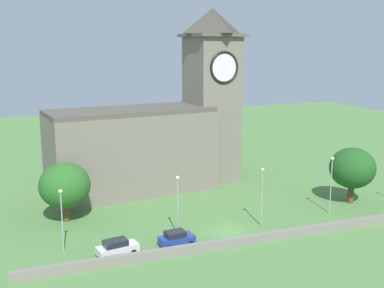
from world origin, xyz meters
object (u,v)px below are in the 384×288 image
at_px(car_white, 117,248).
at_px(streetlamp_east_mid, 331,177).
at_px(streetlamp_west_end, 62,211).
at_px(streetlamp_west_mid, 178,197).
at_px(tree_by_tower, 352,168).
at_px(tree_riverside_west, 65,186).
at_px(car_blue, 176,238).
at_px(church, 158,132).
at_px(streetlamp_central, 262,188).

xyz_separation_m(car_white, streetlamp_east_mid, (30.09, 3.10, 4.26)).
height_order(car_white, streetlamp_west_end, streetlamp_west_end).
distance_m(streetlamp_west_mid, tree_by_tower, 27.89).
bearing_deg(streetlamp_west_end, tree_riverside_west, 82.21).
distance_m(tree_by_tower, tree_riverside_west, 40.39).
relative_size(streetlamp_west_end, tree_by_tower, 0.88).
bearing_deg(streetlamp_east_mid, car_blue, -173.04).
xyz_separation_m(streetlamp_west_end, tree_by_tower, (41.10, 2.69, 0.40)).
xyz_separation_m(streetlamp_west_mid, tree_riverside_west, (-12.04, 9.96, -0.16)).
bearing_deg(car_white, streetlamp_west_end, 150.01).
bearing_deg(car_blue, car_white, -177.71).
height_order(church, streetlamp_east_mid, church).
bearing_deg(car_white, car_blue, 2.29).
distance_m(car_blue, streetlamp_central, 12.94).
bearing_deg(tree_riverside_west, car_white, -72.58).
xyz_separation_m(streetlamp_central, streetlamp_east_mid, (11.07, 0.79, 0.18)).
xyz_separation_m(church, tree_riverside_west, (-15.87, -10.73, -4.30)).
bearing_deg(car_blue, streetlamp_central, 9.54).
xyz_separation_m(streetlamp_west_mid, streetlamp_central, (11.01, -0.56, 0.06)).
bearing_deg(streetlamp_east_mid, tree_riverside_west, 164.09).
distance_m(streetlamp_west_mid, tree_riverside_west, 15.63).
bearing_deg(streetlamp_west_end, streetlamp_west_mid, -0.96).
bearing_deg(car_white, streetlamp_central, 6.92).
distance_m(car_white, streetlamp_west_mid, 9.41).
bearing_deg(church, tree_riverside_west, -145.94).
bearing_deg(streetlamp_west_end, church, 49.95).
bearing_deg(streetlamp_east_mid, car_white, -174.11).
distance_m(car_blue, tree_by_tower, 29.65).
xyz_separation_m(car_white, streetlamp_central, (19.03, 2.31, 4.09)).
bearing_deg(tree_by_tower, streetlamp_central, -168.27).
distance_m(streetlamp_central, streetlamp_east_mid, 11.09).
xyz_separation_m(car_white, tree_by_tower, (35.75, 5.78, 4.27)).
distance_m(car_blue, streetlamp_west_end, 13.21).
bearing_deg(church, car_blue, -101.91).
bearing_deg(car_white, streetlamp_west_mid, 19.70).
distance_m(streetlamp_west_mid, streetlamp_central, 11.03).
relative_size(streetlamp_west_end, tree_riverside_west, 0.93).
xyz_separation_m(tree_by_tower, tree_riverside_west, (-39.77, 7.05, -0.41)).
relative_size(car_white, streetlamp_central, 0.62).
relative_size(streetlamp_west_end, streetlamp_west_mid, 0.96).
height_order(streetlamp_east_mid, tree_riverside_west, streetlamp_east_mid).
bearing_deg(tree_by_tower, church, 143.34).
bearing_deg(tree_riverside_west, streetlamp_east_mid, -15.91).
bearing_deg(streetlamp_west_mid, car_white, -160.30).
height_order(streetlamp_west_mid, streetlamp_central, streetlamp_central).
xyz_separation_m(streetlamp_west_end, streetlamp_east_mid, (35.45, 0.01, 0.39)).
height_order(church, tree_riverside_west, church).
bearing_deg(streetlamp_west_mid, tree_by_tower, 5.99).
height_order(streetlamp_central, tree_riverside_west, tree_riverside_west).
height_order(church, tree_by_tower, church).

